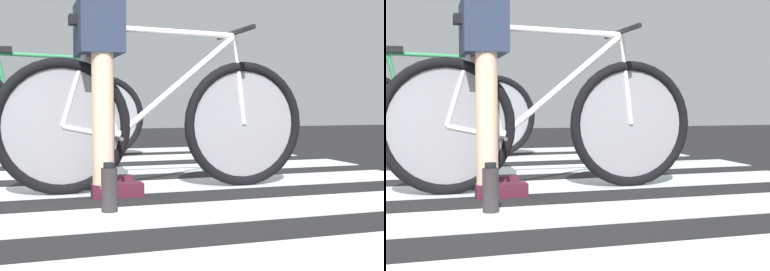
{
  "view_description": "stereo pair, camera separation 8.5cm",
  "coord_description": "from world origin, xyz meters",
  "views": [
    {
      "loc": [
        0.12,
        -2.61,
        0.51
      ],
      "look_at": [
        1.05,
        0.24,
        0.32
      ],
      "focal_mm": 50.21,
      "sensor_mm": 36.0,
      "label": 1
    },
    {
      "loc": [
        0.2,
        -2.61,
        0.51
      ],
      "look_at": [
        1.05,
        0.24,
        0.32
      ],
      "focal_mm": 50.21,
      "sensor_mm": 36.0,
      "label": 2
    }
  ],
  "objects": [
    {
      "name": "bicycle_1_of_3",
      "position": [
        0.84,
        0.23,
        0.41
      ],
      "size": [
        1.74,
        0.52,
        0.93
      ],
      "rotation": [
        0.0,
        0.0,
        -0.01
      ],
      "color": "black",
      "rests_on": "ground"
    },
    {
      "name": "water_bottle",
      "position": [
        0.5,
        -0.28,
        0.12
      ],
      "size": [
        0.07,
        0.07,
        0.22
      ],
      "color": "#2E282B",
      "rests_on": "ground"
    },
    {
      "name": "cyclist_1_of_3",
      "position": [
        0.53,
        0.23,
        0.67
      ],
      "size": [
        0.31,
        0.41,
        1.01
      ],
      "rotation": [
        0.0,
        0.0,
        -0.01
      ],
      "color": "beige",
      "rests_on": "ground"
    },
    {
      "name": "bicycle_2_of_3",
      "position": [
        0.31,
        2.02,
        0.41
      ],
      "size": [
        1.74,
        0.52,
        0.93
      ],
      "rotation": [
        0.0,
        0.0,
        0.03
      ],
      "color": "black",
      "rests_on": "ground"
    }
  ]
}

